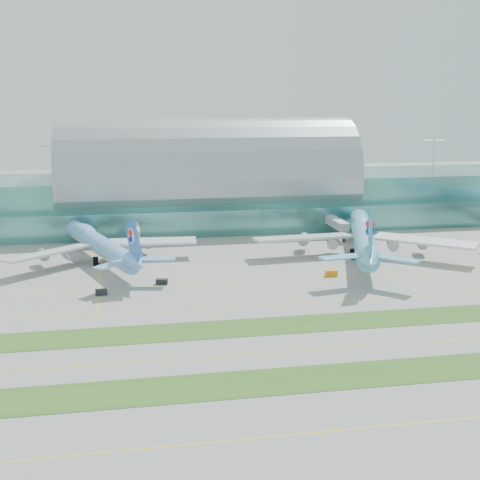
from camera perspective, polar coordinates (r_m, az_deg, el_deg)
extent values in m
plane|color=gray|center=(155.47, 3.75, -7.53)|extent=(700.00, 700.00, 0.00)
cube|color=#3D7A75|center=(277.34, -2.85, 3.47)|extent=(340.00, 42.00, 20.00)
cube|color=#3D7A75|center=(254.78, -2.10, 1.54)|extent=(340.00, 8.00, 10.00)
ellipsoid|color=#9EA5A8|center=(275.97, -2.87, 5.52)|extent=(340.00, 46.20, 16.17)
cylinder|color=white|center=(275.13, -2.89, 7.17)|extent=(0.80, 0.80, 16.00)
cube|color=#B2B7B7|center=(241.30, -9.02, 0.90)|extent=(3.50, 22.00, 3.00)
cylinder|color=black|center=(232.25, -8.91, -0.43)|extent=(1.00, 1.00, 4.00)
cube|color=#B2B7B7|center=(254.36, 8.12, 1.52)|extent=(3.50, 22.00, 3.00)
cylinder|color=black|center=(245.79, 8.84, 0.28)|extent=(1.00, 1.00, 4.00)
cube|color=#2D591E|center=(130.48, 6.84, -11.60)|extent=(420.00, 12.00, 0.08)
cube|color=#2D591E|center=(157.28, 3.57, -7.27)|extent=(420.00, 12.00, 0.08)
cube|color=yellow|center=(113.52, 9.94, -15.57)|extent=(420.00, 0.35, 0.01)
cube|color=yellow|center=(142.84, 5.15, -9.39)|extent=(420.00, 0.35, 0.01)
cube|color=yellow|center=(172.02, 2.27, -5.53)|extent=(420.00, 0.35, 0.01)
cube|color=yellow|center=(192.60, 0.82, -3.56)|extent=(420.00, 0.35, 0.01)
cylinder|color=#6EB0F2|center=(217.52, -11.84, -0.39)|extent=(24.22, 57.77, 5.89)
ellipsoid|color=#6EB0F2|center=(232.69, -13.07, 0.79)|extent=(10.97, 18.77, 4.20)
cone|color=#6EB0F2|center=(247.44, -14.04, 1.04)|extent=(7.09, 6.37, 5.89)
cone|color=#6EB0F2|center=(186.53, -8.79, -2.03)|extent=(8.02, 9.89, 5.60)
cube|color=silver|center=(211.58, -16.10, -1.08)|extent=(26.35, 23.94, 1.16)
cylinder|color=#95989D|center=(217.84, -15.28, -1.19)|extent=(4.72, 5.98, 3.23)
cube|color=silver|center=(221.32, -7.46, -0.11)|extent=(28.91, 8.92, 1.16)
cylinder|color=#95989D|center=(224.98, -8.94, -0.47)|extent=(4.72, 5.98, 3.23)
cube|color=blue|center=(186.90, -9.06, -0.12)|extent=(4.49, 12.03, 13.70)
cylinder|color=white|center=(187.47, -9.17, 0.36)|extent=(2.25, 4.60, 4.56)
cylinder|color=black|center=(239.48, -13.39, -0.37)|extent=(1.71, 1.71, 2.85)
cylinder|color=black|center=(214.18, -12.21, -1.81)|extent=(1.71, 1.71, 2.85)
cylinder|color=black|center=(215.81, -10.76, -1.64)|extent=(1.71, 1.71, 2.85)
cylinder|color=#64B8DC|center=(224.51, 10.46, 0.30)|extent=(27.71, 66.74, 6.80)
ellipsoid|color=#64B8DC|center=(242.81, 10.27, 1.66)|extent=(12.60, 21.66, 4.85)
cone|color=#64B8DC|center=(260.44, 10.09, 1.97)|extent=(8.18, 7.34, 6.80)
cone|color=#64B8DC|center=(186.84, 11.00, -1.75)|extent=(9.22, 11.40, 6.46)
cube|color=silver|center=(222.30, 5.39, 0.22)|extent=(33.39, 10.42, 1.34)
cylinder|color=#9B9CA4|center=(228.45, 6.68, -0.07)|extent=(5.43, 6.90, 3.73)
cube|color=silver|center=(224.36, 15.52, -0.07)|extent=(30.47, 27.56, 1.34)
cylinder|color=#9B9CA4|center=(229.96, 14.08, -0.28)|extent=(5.43, 6.90, 3.73)
cube|color=#2FA0D3|center=(187.45, 11.05, 0.46)|extent=(5.13, 13.90, 15.82)
cylinder|color=silver|center=(188.20, 11.05, 1.02)|extent=(2.58, 5.31, 5.27)
cylinder|color=black|center=(250.81, 10.15, 0.39)|extent=(1.97, 1.97, 3.29)
cylinder|color=black|center=(221.19, 9.61, -1.19)|extent=(1.97, 1.97, 3.29)
cylinder|color=black|center=(221.53, 11.31, -1.24)|extent=(1.97, 1.97, 3.29)
cube|color=black|center=(183.46, -11.76, -4.38)|extent=(3.23, 2.15, 1.57)
cube|color=black|center=(191.06, -6.69, -3.54)|extent=(3.61, 2.43, 1.49)
cube|color=orange|center=(199.89, 7.80, -2.81)|extent=(3.49, 1.93, 1.77)
cube|color=black|center=(213.41, 10.58, -1.95)|extent=(4.11, 2.86, 1.68)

